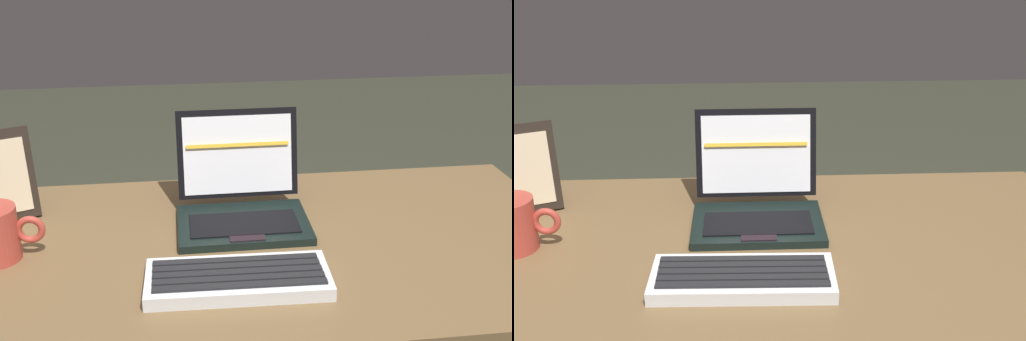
% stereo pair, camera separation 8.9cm
% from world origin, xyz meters
% --- Properties ---
extents(desk, '(1.36, 0.65, 0.71)m').
position_xyz_m(desk, '(0.00, 0.00, 0.60)').
color(desk, brown).
rests_on(desk, ground).
extents(laptop_front, '(0.26, 0.22, 0.21)m').
position_xyz_m(laptop_front, '(0.03, 0.09, 0.76)').
color(laptop_front, black).
rests_on(laptop_front, desk).
extents(external_keyboard, '(0.31, 0.14, 0.03)m').
position_xyz_m(external_keyboard, '(-0.00, -0.14, 0.73)').
color(external_keyboard, silver).
rests_on(external_keyboard, desk).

